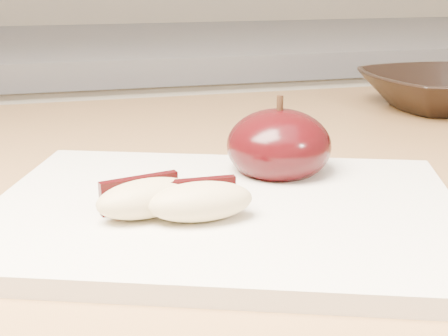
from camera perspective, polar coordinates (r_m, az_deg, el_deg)
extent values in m
cube|color=silver|center=(1.34, -9.46, -9.69)|extent=(2.40, 0.60, 0.90)
cube|color=slate|center=(1.20, -10.61, 10.69)|extent=(2.40, 0.62, 0.04)
cube|color=olive|center=(0.53, -4.15, -2.42)|extent=(1.64, 0.64, 0.04)
cube|color=silver|center=(0.42, 0.00, -4.08)|extent=(0.37, 0.32, 0.01)
ellipsoid|color=black|center=(0.48, 5.03, 2.05)|extent=(0.10, 0.10, 0.06)
cylinder|color=black|center=(0.47, 5.14, 5.91)|extent=(0.01, 0.01, 0.01)
ellipsoid|color=tan|center=(0.39, -7.00, -2.76)|extent=(0.07, 0.05, 0.02)
cube|color=black|center=(0.41, -7.74, -2.27)|extent=(0.05, 0.02, 0.02)
ellipsoid|color=tan|center=(0.39, -2.19, -3.08)|extent=(0.07, 0.03, 0.02)
cube|color=black|center=(0.40, -2.63, -2.51)|extent=(0.05, 0.01, 0.02)
imported|color=black|center=(0.80, 19.25, 6.70)|extent=(0.19, 0.19, 0.04)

